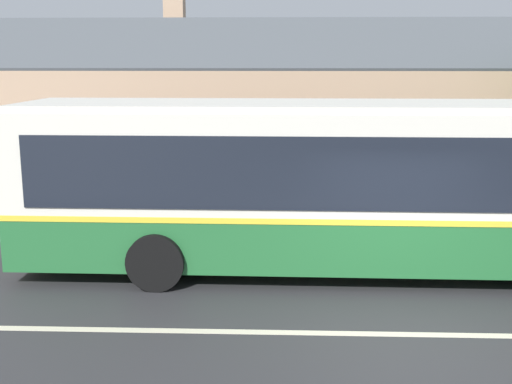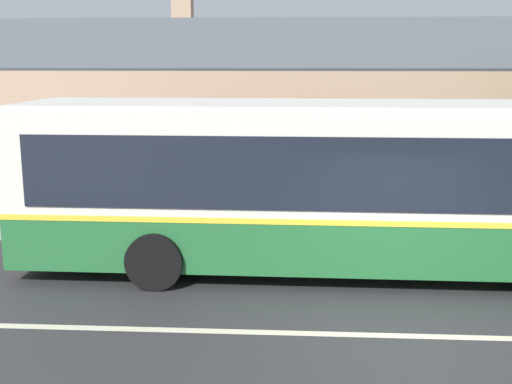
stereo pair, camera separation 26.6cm
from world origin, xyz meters
name	(u,v)px [view 2 (the right image)]	position (x,y,z in m)	size (l,w,h in m)	color
ground_plane	(405,336)	(0.00, 0.00, 0.00)	(300.00, 300.00, 0.00)	#2D2D30
sidewalk_far	(363,225)	(0.00, 6.00, 0.07)	(60.00, 3.00, 0.15)	gray
lane_divider_stripe	(405,336)	(0.00, 0.00, 0.00)	(60.00, 0.16, 0.01)	beige
community_building	(386,118)	(1.54, 13.79, 1.92)	(26.83, 9.46, 6.32)	tan
transit_bus	(345,182)	(-0.68, 2.90, 1.69)	(12.08, 2.87, 3.15)	#236633
bench_by_building	(49,208)	(-7.23, 5.26, 0.57)	(1.76, 0.51, 0.94)	brown
bench_down_street	(222,208)	(-3.26, 5.46, 0.57)	(1.62, 0.51, 0.94)	brown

